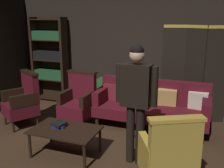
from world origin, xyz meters
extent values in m
plane|color=#3D2819|center=(0.00, 0.00, 0.00)|extent=(10.00, 10.00, 0.00)
cube|color=black|center=(0.00, 2.45, 1.40)|extent=(7.20, 0.10, 2.80)
cube|color=black|center=(0.82, 2.20, 0.95)|extent=(0.46, 0.12, 1.90)
cube|color=gold|center=(0.82, 2.20, 1.87)|extent=(0.46, 0.13, 0.06)
cube|color=black|center=(1.24, 2.12, 0.95)|extent=(0.40, 0.27, 1.90)
cube|color=gold|center=(1.24, 2.12, 1.87)|extent=(0.41, 0.28, 0.06)
cube|color=black|center=(1.65, 2.08, 0.95)|extent=(0.44, 0.19, 1.90)
cube|color=gold|center=(1.65, 2.08, 1.87)|extent=(0.44, 0.20, 0.06)
cube|color=black|center=(-2.57, 2.18, 1.02)|extent=(0.06, 0.32, 2.05)
cube|color=black|center=(-1.73, 2.18, 1.02)|extent=(0.06, 0.32, 2.05)
cube|color=black|center=(-2.15, 2.33, 1.02)|extent=(0.90, 0.02, 2.05)
cube|color=black|center=(-2.15, 2.18, 0.06)|extent=(0.86, 0.30, 0.02)
cube|color=black|center=(-2.15, 2.18, 0.54)|extent=(0.86, 0.30, 0.02)
cube|color=#1E4C28|center=(-2.15, 2.16, 0.66)|extent=(0.78, 0.22, 0.22)
cube|color=black|center=(-2.15, 2.18, 1.02)|extent=(0.86, 0.30, 0.02)
cube|color=black|center=(-2.15, 2.16, 1.14)|extent=(0.78, 0.22, 0.21)
cube|color=black|center=(-2.15, 2.18, 1.51)|extent=(0.86, 0.30, 0.02)
cube|color=#1E4C28|center=(-2.15, 2.16, 1.62)|extent=(0.78, 0.22, 0.21)
cube|color=black|center=(-2.15, 2.18, 1.99)|extent=(0.86, 0.30, 0.02)
cylinder|color=black|center=(-0.40, 1.05, 0.11)|extent=(0.07, 0.07, 0.22)
cylinder|color=black|center=(1.50, 1.05, 0.11)|extent=(0.07, 0.07, 0.22)
cylinder|color=black|center=(-0.40, 1.65, 0.11)|extent=(0.07, 0.07, 0.22)
cylinder|color=black|center=(1.50, 1.65, 0.11)|extent=(0.07, 0.07, 0.22)
cube|color=#4C0F19|center=(0.55, 1.35, 0.32)|extent=(2.10, 0.76, 0.20)
cube|color=#4C0F19|center=(0.55, 1.66, 0.65)|extent=(2.10, 0.18, 0.46)
cube|color=#4C0F19|center=(-0.43, 1.35, 0.55)|extent=(0.16, 0.68, 0.26)
cube|color=#4C0F19|center=(1.53, 1.35, 0.55)|extent=(0.16, 0.68, 0.26)
cube|color=maroon|center=(-0.28, 1.55, 0.57)|extent=(0.35, 0.17, 0.34)
cube|color=#B79338|center=(0.27, 1.55, 0.57)|extent=(0.35, 0.16, 0.35)
cube|color=tan|center=(0.83, 1.55, 0.57)|extent=(0.35, 0.19, 0.35)
cube|color=beige|center=(1.38, 1.55, 0.57)|extent=(0.35, 0.18, 0.35)
cylinder|color=black|center=(-0.88, -0.31, 0.20)|extent=(0.04, 0.04, 0.39)
cylinder|color=black|center=(0.02, -0.31, 0.20)|extent=(0.04, 0.04, 0.39)
cylinder|color=black|center=(-0.88, 0.23, 0.20)|extent=(0.04, 0.04, 0.39)
cylinder|color=black|center=(0.02, 0.23, 0.20)|extent=(0.04, 0.04, 0.39)
cube|color=black|center=(-0.43, -0.04, 0.41)|extent=(1.00, 0.64, 0.03)
cube|color=#B79338|center=(1.12, -0.36, 0.34)|extent=(0.76, 0.76, 0.24)
cube|color=#B79338|center=(1.23, -0.57, 0.73)|extent=(0.55, 0.37, 0.54)
cube|color=gold|center=(1.23, -0.57, 1.02)|extent=(0.59, 0.40, 0.04)
cube|color=gold|center=(1.33, -0.25, 0.57)|extent=(0.31, 0.48, 0.22)
cube|color=gold|center=(0.91, -0.47, 0.57)|extent=(0.31, 0.48, 0.22)
cylinder|color=black|center=(-2.13, 0.53, 0.11)|extent=(0.04, 0.04, 0.22)
cylinder|color=black|center=(-1.73, 0.29, 0.11)|extent=(0.04, 0.04, 0.22)
cylinder|color=black|center=(-1.89, 0.92, 0.11)|extent=(0.04, 0.04, 0.22)
cylinder|color=black|center=(-1.50, 0.69, 0.11)|extent=(0.04, 0.04, 0.22)
cube|color=#4C0F19|center=(-1.81, 0.61, 0.34)|extent=(0.77, 0.77, 0.24)
cube|color=#4C0F19|center=(-1.70, 0.81, 0.73)|extent=(0.54, 0.39, 0.54)
cube|color=black|center=(-1.70, 0.81, 1.02)|extent=(0.58, 0.41, 0.04)
cube|color=black|center=(-2.02, 0.73, 0.57)|extent=(0.33, 0.48, 0.22)
cube|color=black|center=(-1.60, 0.49, 0.57)|extent=(0.33, 0.48, 0.22)
cylinder|color=black|center=(-1.02, 0.75, 0.11)|extent=(0.04, 0.04, 0.22)
cylinder|color=black|center=(-0.56, 0.73, 0.11)|extent=(0.04, 0.04, 0.22)
cylinder|color=black|center=(-1.00, 1.21, 0.11)|extent=(0.04, 0.04, 0.22)
cylinder|color=black|center=(-0.54, 1.19, 0.11)|extent=(0.04, 0.04, 0.22)
cube|color=#4C0F19|center=(-0.78, 0.97, 0.34)|extent=(0.59, 0.59, 0.24)
cube|color=#4C0F19|center=(-0.77, 1.20, 0.73)|extent=(0.57, 0.15, 0.54)
cube|color=black|center=(-0.77, 1.20, 1.02)|extent=(0.61, 0.16, 0.04)
cube|color=black|center=(-1.02, 0.98, 0.57)|extent=(0.11, 0.50, 0.22)
cube|color=black|center=(-0.54, 0.96, 0.57)|extent=(0.11, 0.50, 0.22)
cylinder|color=black|center=(0.67, 0.12, 0.43)|extent=(0.12, 0.12, 0.86)
cylinder|color=black|center=(0.53, 0.13, 0.43)|extent=(0.12, 0.12, 0.86)
cube|color=maroon|center=(0.60, 0.12, 0.90)|extent=(0.33, 0.18, 0.09)
cube|color=black|center=(0.60, 0.12, 1.15)|extent=(0.41, 0.23, 0.58)
cube|color=white|center=(0.61, 0.23, 1.18)|extent=(0.14, 0.02, 0.41)
cube|color=maroon|center=(0.61, 0.24, 1.41)|extent=(0.09, 0.03, 0.04)
cylinder|color=black|center=(0.85, 0.11, 1.16)|extent=(0.09, 0.09, 0.54)
cylinder|color=black|center=(0.35, 0.14, 1.16)|extent=(0.09, 0.09, 0.54)
sphere|color=tan|center=(0.60, 0.12, 1.56)|extent=(0.20, 0.20, 0.20)
sphere|color=black|center=(0.60, 0.12, 1.61)|extent=(0.18, 0.18, 0.18)
cylinder|color=brown|center=(-0.63, 1.93, 0.14)|extent=(0.28, 0.28, 0.28)
ellipsoid|color=#193D19|center=(-0.63, 1.93, 0.50)|extent=(0.49, 0.49, 0.57)
cube|color=navy|center=(-0.56, -0.01, 0.44)|extent=(0.22, 0.20, 0.03)
cube|color=black|center=(-0.56, -0.01, 0.47)|extent=(0.22, 0.22, 0.04)
camera|label=1|loc=(1.46, -3.10, 2.04)|focal=40.96mm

